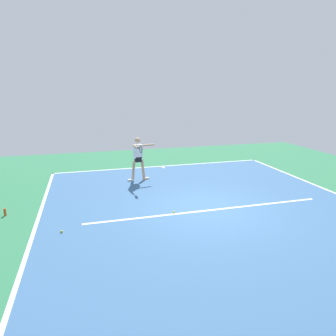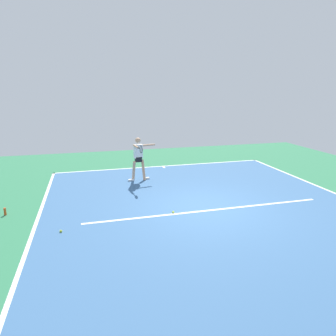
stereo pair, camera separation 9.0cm
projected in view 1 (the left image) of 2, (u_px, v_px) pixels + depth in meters
ground_plane at (207, 208)px, 9.53m from camera, size 20.01×20.01×0.00m
court_surface at (207, 208)px, 9.53m from camera, size 10.03×11.23×0.00m
court_line_baseline_near at (162, 166)px, 14.72m from camera, size 10.03×0.10×0.01m
court_line_sideline_right at (36, 226)px, 8.24m from camera, size 0.10×11.23×0.01m
court_line_service at (209, 210)px, 9.35m from camera, size 7.52×0.10×0.01m
court_line_centre_mark at (163, 167)px, 14.53m from camera, size 0.10×0.30×0.01m
tennis_player at (138, 156)px, 12.19m from camera, size 1.16×1.27×1.76m
tennis_ball_far_corner at (62, 232)px, 7.88m from camera, size 0.07×0.07×0.07m
tennis_ball_near_service_line at (174, 212)px, 9.14m from camera, size 0.07×0.07×0.07m
water_bottle at (5, 212)px, 8.94m from camera, size 0.07×0.07×0.22m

